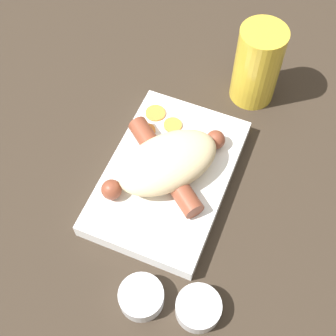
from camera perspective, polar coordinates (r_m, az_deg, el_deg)
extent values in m
plane|color=#33281E|center=(0.67, 0.00, -1.56)|extent=(3.00, 3.00, 0.00)
cube|color=white|center=(0.66, 0.00, -1.01)|extent=(0.25, 0.16, 0.03)
ellipsoid|color=beige|center=(0.62, 0.02, 0.57)|extent=(0.16, 0.15, 0.05)
cylinder|color=brown|center=(0.64, -0.35, 0.51)|extent=(0.12, 0.14, 0.03)
sphere|color=brown|center=(0.62, -6.90, -2.63)|extent=(0.03, 0.03, 0.03)
sphere|color=brown|center=(0.66, 5.80, 3.45)|extent=(0.03, 0.03, 0.03)
cylinder|color=orange|center=(0.68, -2.58, 4.60)|extent=(0.03, 0.03, 0.00)
cylinder|color=orange|center=(0.70, -1.53, 6.71)|extent=(0.04, 0.04, 0.00)
cylinder|color=orange|center=(0.69, 0.58, 5.26)|extent=(0.04, 0.04, 0.00)
cylinder|color=silver|center=(0.59, -3.27, -15.45)|extent=(0.06, 0.06, 0.02)
cylinder|color=white|center=(0.60, -3.24, -15.63)|extent=(0.05, 0.05, 0.01)
cylinder|color=silver|center=(0.59, 3.72, -16.68)|extent=(0.06, 0.06, 0.02)
cylinder|color=white|center=(0.60, 3.68, -16.85)|extent=(0.05, 0.05, 0.01)
cylinder|color=gold|center=(0.72, 10.83, 12.22)|extent=(0.07, 0.07, 0.13)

